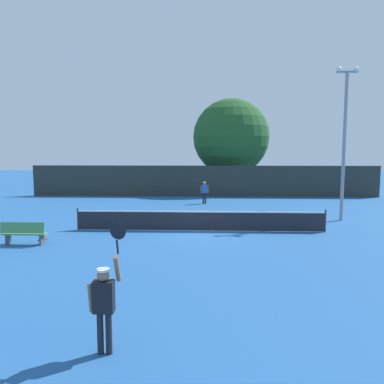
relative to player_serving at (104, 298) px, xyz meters
name	(u,v)px	position (x,y,z in m)	size (l,w,h in m)	color
ground_plane	(200,231)	(1.53, 10.94, -1.08)	(120.00, 120.00, 0.00)	#235693
tennis_net	(200,220)	(1.53, 10.94, -0.57)	(11.94, 0.08, 1.07)	#232328
perimeter_fence	(203,181)	(1.53, 25.01, 0.25)	(29.64, 0.12, 2.65)	#2D332D
player_serving	(104,298)	(0.00, 0.00, 0.00)	(0.67, 0.39, 2.47)	black
player_receiving	(204,190)	(1.66, 20.46, -0.10)	(0.57, 0.24, 1.61)	blue
tennis_ball	(256,226)	(4.33, 12.01, -1.04)	(0.07, 0.07, 0.07)	#CCE033
spare_racket	(44,239)	(-5.20, 8.92, -1.06)	(0.28, 0.52, 0.04)	black
courtside_bench	(24,233)	(-5.56, 7.94, -0.60)	(1.80, 0.44, 0.95)	#478C4C
light_pole	(345,135)	(9.32, 14.09, 3.64)	(1.18, 0.28, 8.31)	gray
large_tree	(231,137)	(4.11, 29.15, 4.14)	(7.23, 7.23, 8.84)	brown
parked_car_near	(180,182)	(-0.89, 30.23, -0.30)	(1.95, 4.22, 1.69)	black
parked_car_mid	(268,182)	(8.11, 31.64, -0.30)	(2.36, 4.39, 1.69)	black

